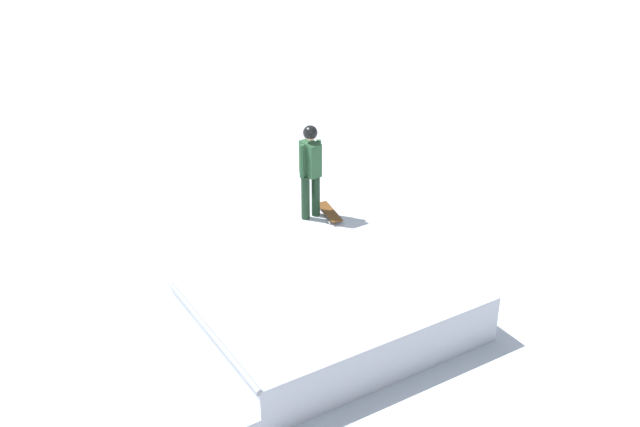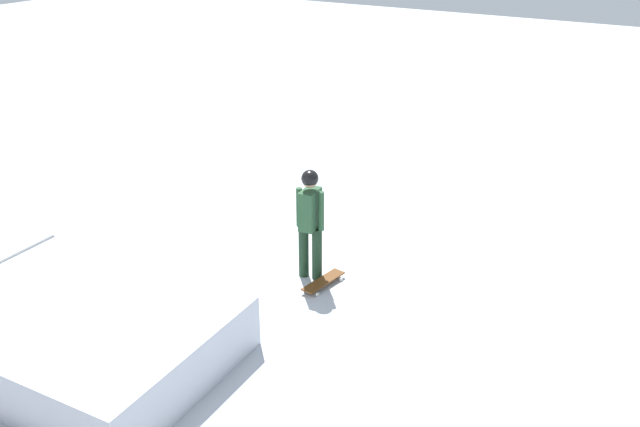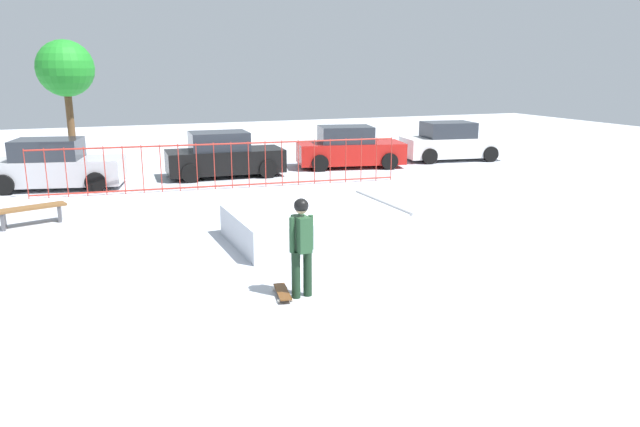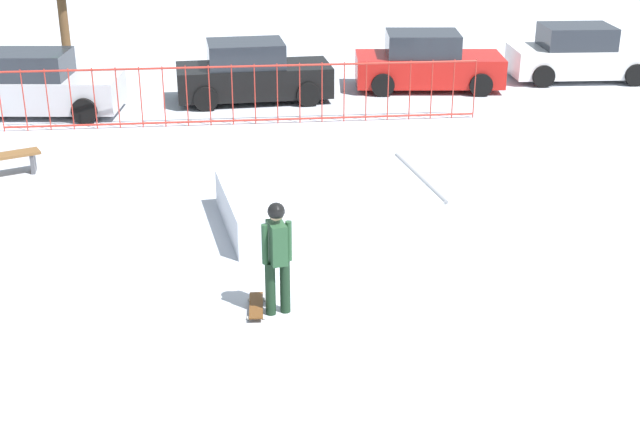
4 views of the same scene
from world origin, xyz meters
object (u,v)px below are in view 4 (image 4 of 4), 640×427
at_px(skate_ramp, 350,203).
at_px(parked_car_silver, 37,86).
at_px(parked_car_red, 427,63).
at_px(parked_car_white, 580,55).
at_px(park_bench, 0,161).
at_px(skater, 277,250).
at_px(skateboard, 256,306).
at_px(parked_car_black, 252,74).

height_order(skate_ramp, parked_car_silver, parked_car_silver).
relative_size(parked_car_red, parked_car_white, 1.01).
bearing_deg(parked_car_silver, park_bench, -82.04).
height_order(parked_car_red, parked_car_white, same).
height_order(skate_ramp, skater, skater).
bearing_deg(skateboard, parked_car_red, -20.54).
bearing_deg(parked_car_black, parked_car_red, 4.75).
height_order(parked_car_silver, parked_car_white, same).
relative_size(skater, parked_car_silver, 0.40).
xyz_separation_m(skate_ramp, parked_car_silver, (-6.24, 8.40, 0.41)).
xyz_separation_m(skateboard, parked_car_red, (6.47, 12.00, 0.65)).
distance_m(skater, parked_car_black, 11.92).
relative_size(skateboard, parked_car_silver, 0.19).
relative_size(park_bench, parked_car_red, 0.38).
bearing_deg(parked_car_red, skate_ramp, -104.64).
bearing_deg(skate_ramp, parked_car_white, 42.13).
bearing_deg(parked_car_white, park_bench, -152.55).
bearing_deg(skater, skate_ramp, -36.67).
bearing_deg(skateboard, park_bench, 41.21).
bearing_deg(park_bench, parked_car_white, 19.25).
relative_size(park_bench, parked_car_white, 0.38).
bearing_deg(skateboard, parked_car_white, -34.90).
relative_size(skateboard, park_bench, 0.50).
bearing_deg(parked_car_black, skater, -93.91).
bearing_deg(skate_ramp, parked_car_red, 61.24).
xyz_separation_m(skater, park_bench, (-4.72, 6.82, -0.65)).
height_order(park_bench, parked_car_white, parked_car_white).
bearing_deg(skater, parked_car_red, -33.88).
distance_m(skateboard, parked_car_silver, 12.22).
height_order(skate_ramp, skateboard, skate_ramp).
xyz_separation_m(skater, parked_car_red, (6.17, 12.13, -0.28)).
relative_size(skater, park_bench, 1.05).
bearing_deg(skateboard, skate_ramp, -26.99).
distance_m(skate_ramp, park_bench, 7.48).
height_order(park_bench, parked_car_black, parked_car_black).
bearing_deg(parked_car_silver, skateboard, -58.61).
height_order(skater, skateboard, skater).
distance_m(skate_ramp, skateboard, 3.77).
relative_size(skate_ramp, parked_car_black, 1.33).
distance_m(skater, parked_car_white, 16.42).
bearing_deg(parked_car_red, skater, -105.69).
bearing_deg(skater, skateboard, 59.62).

